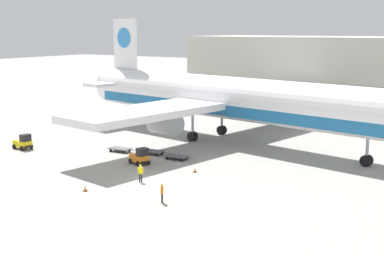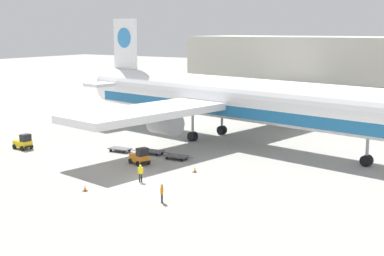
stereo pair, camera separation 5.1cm
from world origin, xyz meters
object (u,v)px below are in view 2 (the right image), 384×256
Objects in this scene: baggage_tug_foreground at (23,142)px; baggage_tug_mid at (140,157)px; ground_crew_far at (140,172)px; baggage_dolly_lead at (120,149)px; baggage_dolly_second at (153,151)px; baggage_dolly_third at (177,156)px; traffic_cone_far at (85,188)px; traffic_cone_near at (195,170)px; ground_crew_near at (162,192)px; airplane_main at (226,99)px.

baggage_tug_mid is (17.73, 1.85, 0.00)m from baggage_tug_foreground.
ground_crew_far is (4.55, -5.77, 0.22)m from baggage_tug_mid.
baggage_dolly_second is (4.34, 1.10, 0.00)m from baggage_dolly_lead.
traffic_cone_far reaches higher than baggage_dolly_third.
ground_crew_far is 5.96m from traffic_cone_far.
traffic_cone_near is at bearing -18.17° from baggage_dolly_lead.
ground_crew_far is 6.81m from traffic_cone_near.
baggage_tug_mid is 1.50× the size of ground_crew_far.
ground_crew_near reaches higher than traffic_cone_far.
baggage_tug_foreground is 12.88m from baggage_dolly_lead.
ground_crew_near reaches higher than baggage_dolly_third.
airplane_main is at bearing 68.02° from baggage_dolly_second.
ground_crew_near is 0.97× the size of ground_crew_far.
baggage_dolly_lead is 6.77× the size of traffic_cone_near.
airplane_main reaches higher than traffic_cone_far.
baggage_dolly_lead is (-6.10, 3.66, -0.49)m from baggage_tug_mid.
airplane_main is at bearing 102.03° from baggage_tug_mid.
traffic_cone_far is at bearing -22.53° from baggage_tug_foreground.
baggage_tug_foreground is 1.42× the size of ground_crew_near.
traffic_cone_near is (2.60, 6.24, -0.82)m from ground_crew_far.
ground_crew_near is at bearing -25.32° from baggage_tug_mid.
baggage_tug_mid reaches higher than baggage_dolly_second.
baggage_dolly_second is (15.97, 6.62, -0.49)m from baggage_tug_foreground.
baggage_dolly_second is at bearing 72.30° from ground_crew_far.
ground_crew_near reaches higher than baggage_dolly_lead.
airplane_main is 13.71m from baggage_dolly_second.
baggage_tug_foreground is at bearing -167.84° from baggage_dolly_third.
airplane_main is 28.38m from traffic_cone_far.
baggage_tug_foreground reaches higher than baggage_dolly_third.
baggage_dolly_lead is 14.25m from ground_crew_far.
baggage_tug_foreground reaches higher than ground_crew_far.
baggage_dolly_third is 6.77× the size of traffic_cone_near.
baggage_dolly_second is 18.96m from ground_crew_near.
baggage_dolly_second is at bearing -97.36° from airplane_main.
ground_crew_near is at bearing -84.82° from ground_crew_far.
baggage_tug_foreground is 21.71m from traffic_cone_far.
airplane_main is at bearing 86.64° from baggage_dolly_third.
baggage_dolly_second is at bearing 25.07° from baggage_tug_foreground.
baggage_dolly_third is 6.13m from traffic_cone_near.
baggage_dolly_second is 4.07m from baggage_dolly_third.
baggage_dolly_lead is at bearing 166.44° from traffic_cone_near.
airplane_main is at bearing 53.68° from baggage_dolly_lead.
baggage_dolly_second and baggage_dolly_third have the same top height.
baggage_tug_foreground is at bearing -162.11° from baggage_dolly_second.
ground_crew_near is (27.95, -8.07, 0.17)m from baggage_tug_foreground.
baggage_tug_mid reaches higher than ground_crew_near.
baggage_dolly_lead and baggage_dolly_third have the same top height.
baggage_dolly_second is 9.90m from traffic_cone_near.
ground_crew_far is (22.28, -3.92, 0.22)m from baggage_tug_foreground.
ground_crew_near is 7.03m from ground_crew_far.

